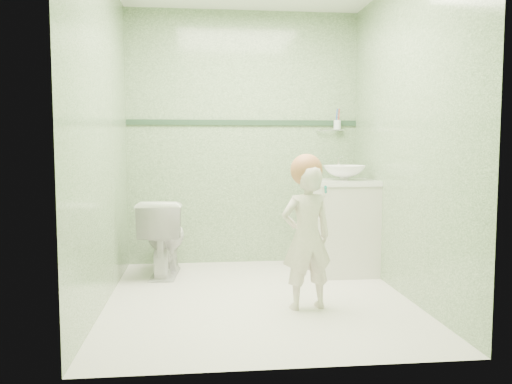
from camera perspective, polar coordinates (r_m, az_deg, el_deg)
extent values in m
plane|color=silver|center=(3.98, 0.24, -11.43)|extent=(2.50, 2.50, 0.00)
cube|color=gray|center=(5.07, -1.36, 5.82)|extent=(2.20, 0.04, 2.40)
cube|color=gray|center=(2.58, 3.40, 6.59)|extent=(2.20, 0.04, 2.40)
cube|color=gray|center=(3.86, -16.31, 5.88)|extent=(0.04, 2.50, 2.40)
cube|color=gray|center=(4.10, 15.81, 5.83)|extent=(0.04, 2.50, 2.40)
cube|color=#28442F|center=(5.06, -1.35, 7.52)|extent=(2.20, 0.02, 0.05)
cube|color=beige|center=(4.73, 9.45, -3.91)|extent=(0.52, 0.50, 0.80)
cube|color=white|center=(4.68, 9.53, 1.05)|extent=(0.54, 0.52, 0.04)
imported|color=white|center=(4.68, 9.54, 2.07)|extent=(0.37, 0.37, 0.13)
cylinder|color=silver|center=(4.87, 8.91, 2.85)|extent=(0.03, 0.03, 0.18)
cylinder|color=silver|center=(4.82, 9.08, 3.78)|extent=(0.02, 0.12, 0.02)
cylinder|color=silver|center=(5.16, 8.08, 6.65)|extent=(0.26, 0.02, 0.02)
cylinder|color=silver|center=(5.16, 8.80, 7.20)|extent=(0.07, 0.07, 0.09)
cylinder|color=#C02E39|center=(5.17, 8.95, 7.97)|extent=(0.01, 0.01, 0.17)
cylinder|color=blue|center=(5.15, 8.72, 7.98)|extent=(0.01, 0.01, 0.17)
imported|color=white|center=(4.68, -9.97, -4.83)|extent=(0.43, 0.69, 0.67)
imported|color=beige|center=(3.66, 5.50, -4.92)|extent=(0.40, 0.30, 1.00)
sphere|color=#B46E43|center=(3.63, 5.48, 2.39)|extent=(0.22, 0.22, 0.22)
cylinder|color=#0F928D|center=(3.52, 7.55, 0.26)|extent=(0.05, 0.14, 0.06)
cube|color=white|center=(3.54, 6.34, 0.94)|extent=(0.03, 0.03, 0.02)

